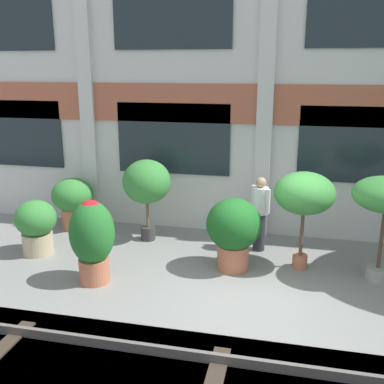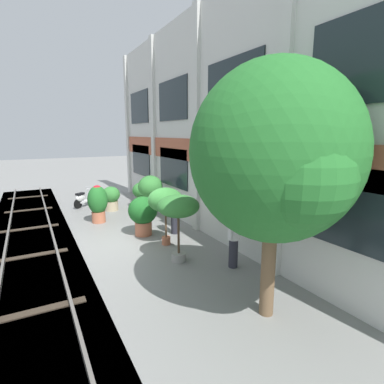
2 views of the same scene
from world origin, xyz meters
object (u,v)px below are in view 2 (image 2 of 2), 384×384
at_px(resident_by_doorway, 234,239).
at_px(broadleaf_tree, 274,157).
at_px(potted_plant_fluted_column, 111,197).
at_px(potted_plant_tall_urn, 150,187).
at_px(potted_plant_terracotta_small, 178,209).
at_px(potted_plant_stone_basin, 143,213).
at_px(potted_plant_glazed_jar, 142,192).
at_px(scooter_near_curb, 83,199).
at_px(potted_plant_low_pan, 165,201).
at_px(potted_plant_ribbed_drum, 98,201).
at_px(resident_watching_tracks, 174,211).

bearing_deg(resident_by_doorway, broadleaf_tree, 130.18).
bearing_deg(potted_plant_fluted_column, broadleaf_tree, 4.00).
bearing_deg(potted_plant_tall_urn, potted_plant_fluted_column, -148.44).
bearing_deg(potted_plant_terracotta_small, potted_plant_stone_basin, -177.53).
distance_m(potted_plant_glazed_jar, scooter_near_curb, 3.08).
height_order(potted_plant_low_pan, potted_plant_glazed_jar, potted_plant_low_pan).
relative_size(broadleaf_tree, potted_plant_tall_urn, 2.69).
height_order(potted_plant_glazed_jar, scooter_near_curb, potted_plant_glazed_jar).
bearing_deg(potted_plant_ribbed_drum, broadleaf_tree, 11.33).
bearing_deg(resident_watching_tracks, broadleaf_tree, 124.29).
bearing_deg(potted_plant_ribbed_drum, resident_watching_tracks, 37.38).
distance_m(potted_plant_glazed_jar, resident_by_doorway, 8.05).
relative_size(potted_plant_tall_urn, potted_plant_stone_basin, 1.30).
distance_m(potted_plant_stone_basin, scooter_near_curb, 5.80).
xyz_separation_m(potted_plant_low_pan, potted_plant_ribbed_drum, (-3.79, -1.48, -0.62)).
distance_m(potted_plant_low_pan, potted_plant_tall_urn, 3.56).
distance_m(potted_plant_stone_basin, resident_watching_tracks, 1.17).
relative_size(potted_plant_low_pan, potted_plant_fluted_column, 1.66).
distance_m(broadleaf_tree, potted_plant_low_pan, 5.04).
bearing_deg(resident_by_doorway, scooter_near_curb, -16.20).
distance_m(potted_plant_terracotta_small, potted_plant_fluted_column, 7.06).
bearing_deg(resident_by_doorway, potted_plant_ribbed_drum, -10.13).
relative_size(potted_plant_terracotta_small, resident_by_doorway, 1.30).
xyz_separation_m(potted_plant_tall_urn, potted_plant_terracotta_small, (4.90, -1.02, 0.25)).
bearing_deg(potted_plant_terracotta_small, potted_plant_ribbed_drum, -166.54).
bearing_deg(potted_plant_low_pan, potted_plant_fluted_column, -174.93).
bearing_deg(scooter_near_curb, potted_plant_terracotta_small, -116.97).
distance_m(potted_plant_fluted_column, resident_by_doorway, 8.23).
height_order(potted_plant_ribbed_drum, resident_by_doorway, potted_plant_ribbed_drum).
height_order(scooter_near_curb, resident_watching_tracks, resident_watching_tracks).
relative_size(potted_plant_stone_basin, potted_plant_fluted_column, 1.23).
xyz_separation_m(potted_plant_low_pan, potted_plant_stone_basin, (-1.31, -0.35, -0.68)).
distance_m(potted_plant_stone_basin, resident_by_doorway, 4.07).
bearing_deg(potted_plant_fluted_column, resident_by_doorway, 10.13).
bearing_deg(potted_plant_low_pan, scooter_near_curb, -167.20).
relative_size(potted_plant_ribbed_drum, scooter_near_curb, 1.38).
relative_size(potted_plant_tall_urn, scooter_near_curb, 1.63).
distance_m(potted_plant_terracotta_small, scooter_near_curb, 8.59).
xyz_separation_m(potted_plant_glazed_jar, resident_watching_tracks, (4.62, -0.37, 0.12)).
relative_size(potted_plant_glazed_jar, potted_plant_fluted_column, 1.09).
height_order(potted_plant_ribbed_drum, scooter_near_curb, potted_plant_ribbed_drum).
bearing_deg(potted_plant_fluted_column, scooter_near_curb, -142.33).
distance_m(potted_plant_low_pan, potted_plant_stone_basin, 1.52).
height_order(potted_plant_glazed_jar, resident_watching_tracks, resident_watching_tracks).
xyz_separation_m(broadleaf_tree, resident_by_doorway, (-2.16, 0.73, -2.48)).
relative_size(potted_plant_tall_urn, potted_plant_fluted_column, 1.60).
relative_size(resident_by_doorway, resident_watching_tracks, 0.94).
bearing_deg(resident_watching_tracks, potted_plant_low_pan, 89.59).
bearing_deg(potted_plant_stone_basin, potted_plant_low_pan, 14.73).
bearing_deg(potted_plant_tall_urn, potted_plant_low_pan, -12.83).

